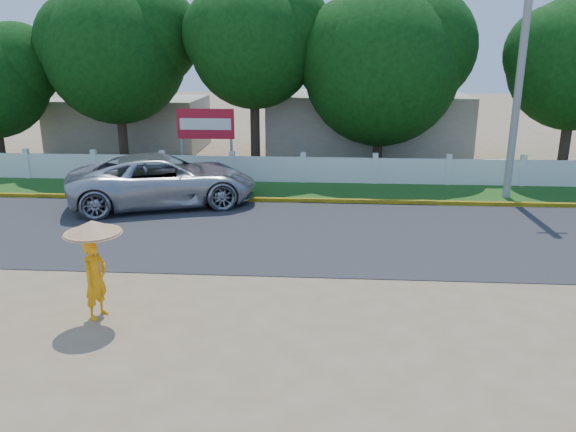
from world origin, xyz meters
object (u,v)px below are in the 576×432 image
at_px(monk_with_parasol, 94,255).
at_px(billboard, 206,128).
at_px(vehicle, 164,180).
at_px(utility_pole, 520,74).

xyz_separation_m(monk_with_parasol, billboard, (-0.52, 13.68, 0.74)).
xyz_separation_m(vehicle, monk_with_parasol, (1.08, -8.80, 0.48)).
relative_size(utility_pole, vehicle, 1.38).
distance_m(utility_pole, billboard, 12.75).
bearing_deg(monk_with_parasol, billboard, 92.18).
relative_size(vehicle, billboard, 2.24).
relative_size(monk_with_parasol, billboard, 0.73).
distance_m(vehicle, monk_with_parasol, 8.88).
height_order(utility_pole, billboard, utility_pole).
bearing_deg(vehicle, billboard, -25.43).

